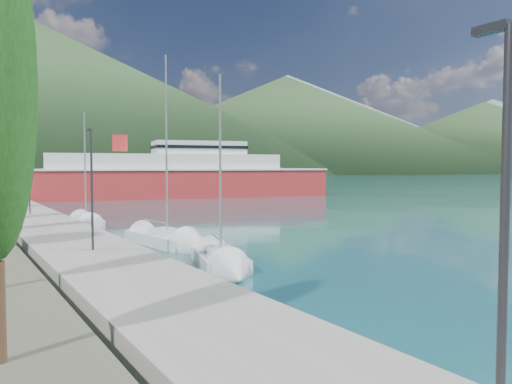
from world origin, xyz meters
TOP-DOWN VIEW (x-y plane):
  - ground at (0.00, 120.00)m, footprint 1400.00×1400.00m
  - quay at (-9.00, 26.00)m, footprint 5.00×88.00m
  - hills_far at (138.59, 618.73)m, footprint 1480.00×900.00m
  - hills_near at (98.04, 372.50)m, footprint 1010.00×520.00m
  - lamp_posts at (-9.00, 15.21)m, footprint 0.15×44.29m
  - sailboat_near at (-4.08, 10.08)m, footprint 4.10×7.48m
  - sailboat_mid at (-3.20, 17.36)m, footprint 3.49×9.10m
  - sailboat_far at (-5.59, 30.25)m, footprint 2.64×7.08m
  - ferry at (14.82, 64.52)m, footprint 52.93×21.18m

SIDE VIEW (x-z plane):
  - ground at x=0.00m, z-range 0.00..0.00m
  - sailboat_near at x=-4.08m, z-range -4.87..5.44m
  - sailboat_far at x=-5.59m, z-range -4.82..5.41m
  - sailboat_mid at x=-3.20m, z-range -6.07..6.69m
  - quay at x=-9.00m, z-range 0.00..0.80m
  - ferry at x=14.82m, z-range -2.01..8.27m
  - lamp_posts at x=-9.00m, z-range 1.05..7.11m
  - hills_near at x=98.04m, z-range -8.32..106.68m
  - hills_far at x=138.59m, z-range -12.61..167.39m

